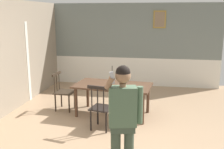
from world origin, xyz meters
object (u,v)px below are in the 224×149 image
(chair_near_window, at_px, (63,91))
(person_figure, at_px, (123,116))
(dining_table, at_px, (113,88))
(chair_by_doorway, at_px, (101,108))

(chair_near_window, xyz_separation_m, person_figure, (1.79, -2.49, 0.46))
(dining_table, distance_m, chair_by_doorway, 0.87)
(dining_table, distance_m, chair_near_window, 1.26)
(dining_table, distance_m, person_figure, 2.44)
(chair_near_window, distance_m, chair_by_doorway, 1.50)
(dining_table, bearing_deg, person_figure, -76.79)
(dining_table, height_order, chair_by_doorway, chair_by_doorway)
(chair_by_doorway, bearing_deg, chair_near_window, 151.22)
(person_figure, bearing_deg, chair_near_window, -67.29)
(dining_table, xyz_separation_m, person_figure, (0.55, -2.36, 0.28))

